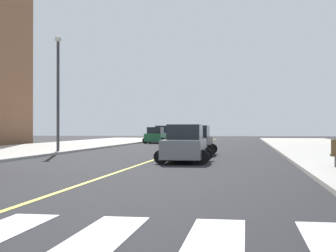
% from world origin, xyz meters
% --- Properties ---
extents(lane_divider_paint, '(0.16, 80.00, 0.01)m').
position_xyz_m(lane_divider_paint, '(0.00, 40.00, 0.01)').
color(lane_divider_paint, yellow).
rests_on(lane_divider_paint, ground).
extents(car_black_nearest, '(2.70, 4.29, 1.91)m').
position_xyz_m(car_black_nearest, '(1.73, 28.86, 0.89)').
color(car_black_nearest, black).
rests_on(car_black_nearest, ground).
extents(car_green_third, '(2.68, 4.23, 1.87)m').
position_xyz_m(car_green_third, '(-5.38, 53.66, 0.88)').
color(car_green_third, '#236B42').
rests_on(car_green_third, ground).
extents(car_blue_fourth, '(3.01, 4.71, 2.08)m').
position_xyz_m(car_blue_fourth, '(-5.37, 59.62, 0.97)').
color(car_blue_fourth, '#2D479E').
rests_on(car_blue_fourth, ground).
extents(car_gray_fifth, '(2.70, 4.30, 1.92)m').
position_xyz_m(car_gray_fifth, '(1.90, 21.69, 0.90)').
color(car_gray_fifth, slate).
rests_on(car_gray_fifth, ground).
extents(street_lamp, '(0.44, 0.44, 8.00)m').
position_xyz_m(street_lamp, '(-7.92, 29.66, 4.83)').
color(street_lamp, '#38383D').
rests_on(street_lamp, sidewalk_kerb_west).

